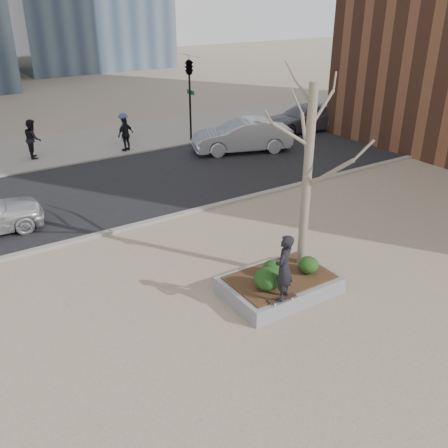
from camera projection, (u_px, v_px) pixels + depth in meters
ground at (249, 303)px, 13.15m from camera, size 120.00×120.00×0.00m
street at (110, 189)px, 20.75m from camera, size 60.00×8.00×0.02m
far_sidewalk at (60, 148)px, 26.07m from camera, size 60.00×6.00×0.02m
planter at (279, 285)px, 13.55m from camera, size 3.00×2.00×0.45m
planter_mulch at (280, 277)px, 13.45m from camera, size 2.70×1.70×0.04m
sycamore_tree at (309, 150)px, 12.76m from camera, size 2.80×2.80×6.60m
shrub_left at (267, 279)px, 12.77m from camera, size 0.70×0.70×0.59m
shrub_middle at (273, 268)px, 13.39m from camera, size 0.53×0.53×0.45m
shrub_right at (308, 265)px, 13.54m from camera, size 0.55×0.55×0.47m
skateboard at (282, 299)px, 12.46m from camera, size 0.79×0.26×0.08m
skateboarder at (284, 268)px, 12.07m from camera, size 0.76×0.69×1.73m
car_silver at (242, 136)px, 25.18m from camera, size 5.23×3.30×1.63m
car_third at (304, 118)px, 29.03m from camera, size 5.30×2.67×1.48m
pedestrian_a at (33, 139)px, 24.20m from camera, size 0.85×1.02×1.88m
pedestrian_b at (124, 127)px, 26.90m from camera, size 0.64×1.04×1.55m
pedestrian_c at (126, 134)px, 25.28m from camera, size 1.07×0.74×1.69m
traffic_light_far at (190, 99)px, 26.49m from camera, size 0.60×2.48×4.50m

